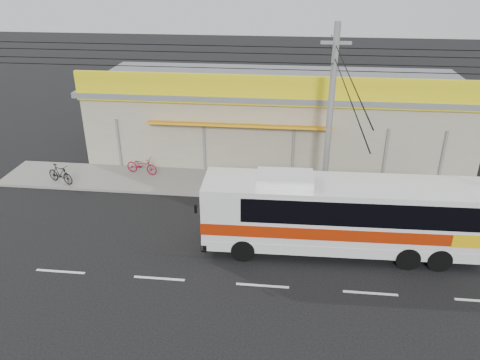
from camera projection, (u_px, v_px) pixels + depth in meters
The scene contains 8 objects.
ground at pixel (266, 249), 19.91m from camera, with size 120.00×120.00×0.00m, color black.
sidewalk at pixel (273, 186), 25.26m from camera, with size 30.00×3.20×0.15m, color slate.
lane_markings at pixel (262, 286), 17.67m from camera, with size 50.00×0.12×0.01m, color silver, non-canonical shape.
storefront_building at pixel (278, 115), 29.28m from camera, with size 22.60×9.20×5.70m.
coach_bus at pixel (345, 212), 19.02m from camera, with size 11.29×2.64×3.46m.
motorbike_red at pixel (142, 165), 26.30m from camera, with size 0.66×1.89×0.99m, color maroon.
motorbike_dark at pixel (60, 174), 25.19m from camera, with size 0.50×1.76×1.06m, color black.
utility_pole at pixel (335, 58), 20.31m from camera, with size 34.00×14.00×8.80m.
Camera 1 is at (0.72, -16.74, 11.21)m, focal length 35.00 mm.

